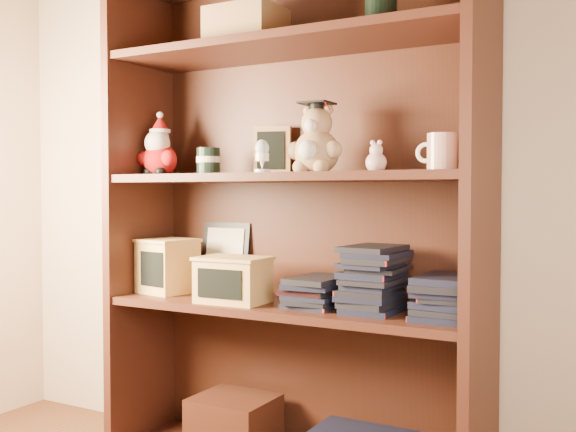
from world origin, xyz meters
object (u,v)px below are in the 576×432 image
bookcase (295,229)px  teacher_mug (441,152)px  treats_box (168,265)px  grad_teddy_bear (316,145)px

bookcase → teacher_mug: 0.53m
teacher_mug → treats_box: (-0.95, -0.00, -0.36)m
teacher_mug → grad_teddy_bear: bearing=-179.0°
grad_teddy_bear → teacher_mug: bearing=1.0°
grad_teddy_bear → bookcase: bearing=150.4°
bookcase → grad_teddy_bear: (0.10, -0.06, 0.25)m
grad_teddy_bear → treats_box: 0.69m
grad_teddy_bear → treats_box: bearing=179.4°
grad_teddy_bear → teacher_mug: 0.38m
teacher_mug → bookcase: bearing=174.0°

